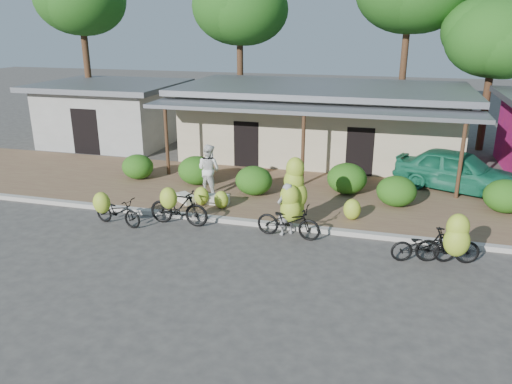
% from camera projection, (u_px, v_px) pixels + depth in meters
% --- Properties ---
extents(ground, '(100.00, 100.00, 0.00)m').
position_uv_depth(ground, '(262.00, 255.00, 13.75)').
color(ground, '#3E3C3A').
rests_on(ground, ground).
extents(sidewalk, '(60.00, 6.00, 0.12)m').
position_uv_depth(sidewalk, '(296.00, 195.00, 18.29)').
color(sidewalk, olive).
rests_on(sidewalk, ground).
extents(curb, '(60.00, 0.25, 0.15)m').
position_uv_depth(curb, '(278.00, 225.00, 15.55)').
color(curb, '#A8A399').
rests_on(curb, ground).
extents(shop_main, '(13.00, 8.50, 3.35)m').
position_uv_depth(shop_main, '(322.00, 121.00, 23.17)').
color(shop_main, '#C1B192').
rests_on(shop_main, ground).
extents(shop_grey, '(7.00, 6.00, 3.15)m').
position_uv_depth(shop_grey, '(112.00, 112.00, 26.01)').
color(shop_grey, '#A2A39E').
rests_on(shop_grey, ground).
extents(tree_far_center, '(5.39, 5.28, 9.04)m').
position_uv_depth(tree_far_center, '(237.00, 4.00, 27.61)').
color(tree_far_center, '#4D2E1F').
rests_on(tree_far_center, ground).
extents(tree_near_right, '(4.78, 4.62, 7.26)m').
position_uv_depth(tree_near_right, '(491.00, 35.00, 23.48)').
color(tree_near_right, '#4D2E1F').
rests_on(tree_near_right, ground).
extents(hedge_0, '(1.27, 1.14, 0.99)m').
position_uv_depth(hedge_0, '(138.00, 167.00, 19.91)').
color(hedge_0, '#194F12').
rests_on(hedge_0, sidewalk).
extents(hedge_1, '(1.42, 1.28, 1.11)m').
position_uv_depth(hedge_1, '(196.00, 170.00, 19.20)').
color(hedge_1, '#194F12').
rests_on(hedge_1, sidewalk).
extents(hedge_2, '(1.35, 1.22, 1.06)m').
position_uv_depth(hedge_2, '(254.00, 181.00, 18.05)').
color(hedge_2, '#194F12').
rests_on(hedge_2, sidewalk).
extents(hedge_3, '(1.44, 1.30, 1.13)m').
position_uv_depth(hedge_3, '(347.00, 178.00, 18.17)').
color(hedge_3, '#194F12').
rests_on(hedge_3, sidewalk).
extents(hedge_4, '(1.34, 1.21, 1.05)m').
position_uv_depth(hedge_4, '(396.00, 191.00, 16.94)').
color(hedge_4, '#194F12').
rests_on(hedge_4, sidewalk).
extents(hedge_5, '(1.41, 1.27, 1.10)m').
position_uv_depth(hedge_5, '(506.00, 196.00, 16.36)').
color(hedge_5, '#194F12').
rests_on(hedge_5, sidewalk).
extents(bike_far_left, '(1.81, 1.33, 1.29)m').
position_uv_depth(bike_far_left, '(116.00, 210.00, 15.54)').
color(bike_far_left, black).
rests_on(bike_far_left, ground).
extents(bike_left, '(1.96, 1.17, 1.45)m').
position_uv_depth(bike_left, '(178.00, 206.00, 15.54)').
color(bike_left, black).
rests_on(bike_left, ground).
extents(bike_center, '(2.00, 1.30, 2.33)m').
position_uv_depth(bike_center, '(291.00, 207.00, 14.84)').
color(bike_center, black).
rests_on(bike_center, ground).
extents(bike_right, '(1.71, 1.27, 1.62)m').
position_uv_depth(bike_right, '(451.00, 242.00, 12.87)').
color(bike_right, black).
rests_on(bike_right, ground).
extents(bike_far_right, '(1.80, 0.97, 0.90)m').
position_uv_depth(bike_far_right, '(423.00, 246.00, 13.24)').
color(bike_far_right, black).
rests_on(bike_far_right, ground).
extents(loose_banana_a, '(0.51, 0.44, 0.64)m').
position_uv_depth(loose_banana_a, '(201.00, 196.00, 17.08)').
color(loose_banana_a, '#ABC832').
rests_on(loose_banana_a, sidewalk).
extents(loose_banana_b, '(0.49, 0.42, 0.61)m').
position_uv_depth(loose_banana_b, '(221.00, 200.00, 16.76)').
color(loose_banana_b, '#ABC832').
rests_on(loose_banana_b, sidewalk).
extents(loose_banana_c, '(0.55, 0.47, 0.68)m').
position_uv_depth(loose_banana_c, '(352.00, 209.00, 15.80)').
color(loose_banana_c, '#ABC832').
rests_on(loose_banana_c, sidewalk).
extents(sack_near, '(0.89, 0.50, 0.30)m').
position_uv_depth(sack_near, '(217.00, 199.00, 17.27)').
color(sack_near, silver).
rests_on(sack_near, sidewalk).
extents(sack_far, '(0.83, 0.76, 0.28)m').
position_uv_depth(sack_far, '(186.00, 198.00, 17.39)').
color(sack_far, silver).
rests_on(sack_far, sidewalk).
extents(vendor, '(0.70, 0.68, 1.62)m').
position_uv_depth(vendor, '(286.00, 209.00, 14.83)').
color(vendor, gray).
rests_on(vendor, ground).
extents(bystander, '(1.07, 0.94, 1.85)m').
position_uv_depth(bystander, '(209.00, 169.00, 18.02)').
color(bystander, white).
rests_on(bystander, sidewalk).
extents(teal_van, '(4.84, 3.34, 1.53)m').
position_uv_depth(teal_van, '(458.00, 170.00, 18.44)').
color(teal_van, '#176B4C').
rests_on(teal_van, sidewalk).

